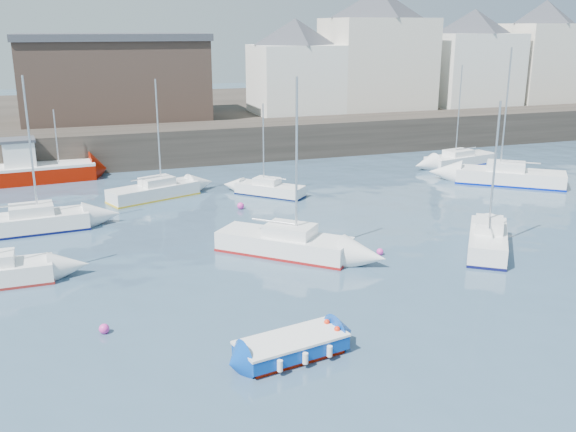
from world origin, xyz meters
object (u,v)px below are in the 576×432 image
object	(u,v)px
sailboat_b	(285,243)
buoy_mid	(380,255)
blue_dinghy	(291,346)
sailboat_h	(154,191)
sailboat_g	(460,159)
sailboat_d	(510,176)
sailboat_c	(488,240)
buoy_far	(241,209)
fishing_boat	(34,168)
sailboat_f	(270,189)
buoy_near	(104,333)
sailboat_e	(27,222)

from	to	relation	value
sailboat_b	buoy_mid	distance (m)	4.82
blue_dinghy	buoy_mid	distance (m)	11.30
sailboat_b	sailboat_h	xyz separation A→B (m)	(-4.68, 13.14, -0.06)
sailboat_h	sailboat_g	bearing A→B (deg)	5.97
sailboat_b	sailboat_d	bearing A→B (deg)	23.35
blue_dinghy	sailboat_c	size ratio (longest dim) A/B	0.55
sailboat_c	buoy_far	world-z (taller)	sailboat_c
blue_dinghy	sailboat_c	world-z (taller)	sailboat_c
fishing_boat	sailboat_f	bearing A→B (deg)	-32.47
buoy_mid	buoy_far	xyz separation A→B (m)	(-4.40, 10.45, 0.00)
sailboat_c	buoy_near	size ratio (longest dim) A/B	19.53
buoy_mid	buoy_far	size ratio (longest dim) A/B	0.80
fishing_boat	sailboat_g	distance (m)	33.49
blue_dinghy	buoy_near	size ratio (longest dim) A/B	10.65
sailboat_g	blue_dinghy	bearing A→B (deg)	-132.88
blue_dinghy	buoy_mid	size ratio (longest dim) A/B	11.66
sailboat_d	sailboat_f	world-z (taller)	sailboat_d
sailboat_f	sailboat_g	distance (m)	18.50
sailboat_d	buoy_near	world-z (taller)	sailboat_d
sailboat_g	sailboat_d	bearing A→B (deg)	-94.56
sailboat_h	buoy_near	world-z (taller)	sailboat_h
buoy_far	sailboat_c	bearing A→B (deg)	-49.73
sailboat_f	buoy_mid	world-z (taller)	sailboat_f
sailboat_h	buoy_far	bearing A→B (deg)	-42.59
buoy_near	sailboat_b	bearing A→B (deg)	33.19
sailboat_f	sailboat_d	bearing A→B (deg)	-8.66
blue_dinghy	sailboat_e	xyz separation A→B (m)	(-9.18, 18.11, 0.15)
buoy_far	sailboat_d	bearing A→B (deg)	-0.09
sailboat_e	sailboat_f	xyz separation A→B (m)	(15.16, 3.26, -0.12)
sailboat_h	buoy_near	size ratio (longest dim) A/B	20.20
sailboat_g	buoy_mid	distance (m)	23.91
sailboat_f	sailboat_h	size ratio (longest dim) A/B	0.79
fishing_boat	sailboat_g	size ratio (longest dim) A/B	1.00
sailboat_b	sailboat_h	bearing A→B (deg)	109.61
sailboat_b	buoy_near	size ratio (longest dim) A/B	22.78
buoy_mid	fishing_boat	bearing A→B (deg)	126.48
sailboat_c	buoy_near	distance (m)	19.39
sailboat_d	sailboat_g	size ratio (longest dim) A/B	1.19
sailboat_d	buoy_near	size ratio (longest dim) A/B	24.99
fishing_boat	buoy_mid	xyz separation A→B (m)	(16.77, -22.68, -1.01)
blue_dinghy	sailboat_g	xyz separation A→B (m)	(23.95, 25.79, 0.05)
sailboat_e	buoy_far	distance (m)	12.46
fishing_boat	sailboat_f	world-z (taller)	sailboat_f
sailboat_b	sailboat_f	distance (m)	11.72
sailboat_e	blue_dinghy	bearing A→B (deg)	-63.13
buoy_near	sailboat_c	bearing A→B (deg)	9.22
sailboat_e	fishing_boat	bearing A→B (deg)	89.77
sailboat_d	sailboat_f	distance (m)	17.60
fishing_boat	buoy_far	world-z (taller)	fishing_boat
blue_dinghy	sailboat_e	distance (m)	20.30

